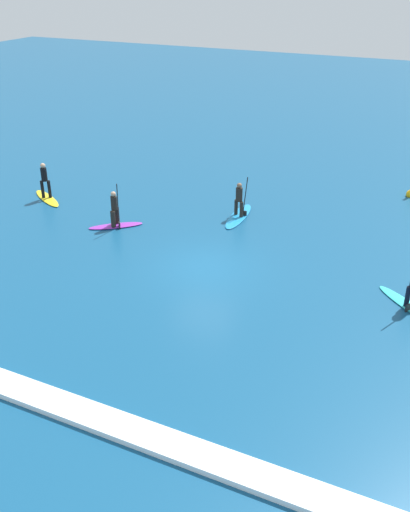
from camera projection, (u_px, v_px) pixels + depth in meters
The scene contains 5 objects.
ground_plane at pixel (205, 267), 23.22m from camera, with size 120.00×120.00×0.00m, color navy.
surfer_on_yellow_board at pixel (46, 189), 29.60m from camera, with size 2.74×1.97×1.94m.
surfer_on_purple_board at pixel (115, 218), 26.52m from camera, with size 2.31×2.06×2.26m.
surfer_on_blue_board at pixel (239, 209), 27.57m from camera, with size 1.01×3.27×2.04m.
wave_crest at pixel (63, 406), 15.84m from camera, with size 18.47×0.90×0.18m, color white.
Camera 1 is at (8.77, -18.46, 11.03)m, focal length 40.20 mm.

